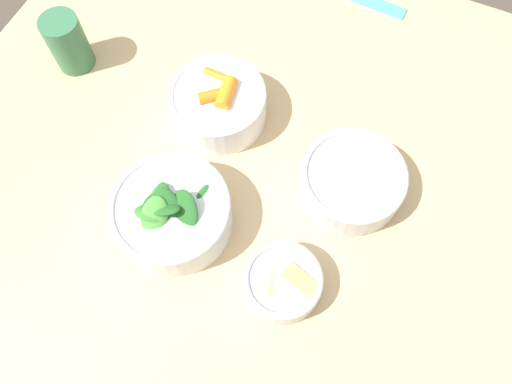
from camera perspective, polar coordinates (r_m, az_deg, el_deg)
ground_plane at (r=1.52m, az=-0.15°, el=-10.30°), size 10.00×10.00×0.00m
dining_table at (r=0.91m, az=-0.25°, el=-0.57°), size 1.09×1.00×0.75m
bowl_carrots at (r=0.83m, az=-4.37°, el=10.14°), size 0.16×0.16×0.08m
bowl_greens at (r=0.75m, az=-9.60°, el=-2.33°), size 0.18×0.18×0.10m
bowl_beans_hotdog at (r=0.78m, az=10.90°, el=1.18°), size 0.16×0.16×0.06m
bowl_cookies at (r=0.72m, az=3.09°, el=-10.26°), size 0.11×0.11×0.05m
cup at (r=0.94m, az=-20.71°, el=15.67°), size 0.07×0.07×0.10m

